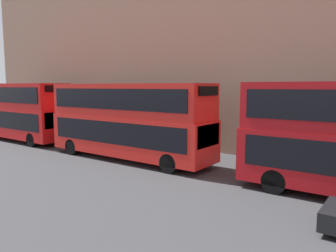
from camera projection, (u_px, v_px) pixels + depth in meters
name	position (u px, v px, depth m)	size (l,w,h in m)	color
bus_second_in_queue	(128.00, 118.00, 19.10)	(2.59, 10.79, 4.46)	red
bus_third_in_queue	(19.00, 109.00, 26.02)	(2.59, 10.17, 4.52)	red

